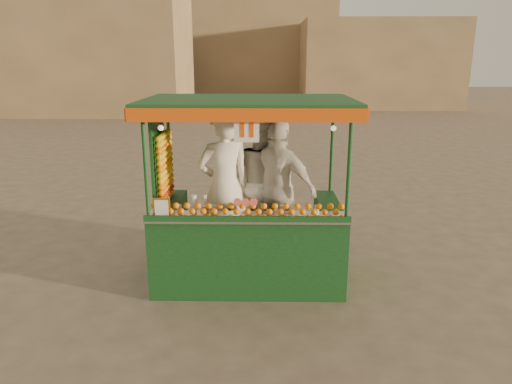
{
  "coord_description": "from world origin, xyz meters",
  "views": [
    {
      "loc": [
        0.17,
        -5.82,
        2.81
      ],
      "look_at": [
        0.07,
        0.1,
        1.14
      ],
      "focal_mm": 33.15,
      "sensor_mm": 36.0,
      "label": 1
    }
  ],
  "objects_px": {
    "vendor_left": "(224,186)",
    "vendor_right": "(279,189)",
    "vendor_middle": "(261,181)",
    "juice_cart": "(244,225)"
  },
  "relations": [
    {
      "from": "vendor_left",
      "to": "vendor_middle",
      "type": "distance_m",
      "value": 0.61
    },
    {
      "from": "vendor_middle",
      "to": "vendor_right",
      "type": "relative_size",
      "value": 1.03
    },
    {
      "from": "vendor_left",
      "to": "vendor_right",
      "type": "height_order",
      "value": "vendor_left"
    },
    {
      "from": "vendor_middle",
      "to": "juice_cart",
      "type": "bearing_deg",
      "value": 109.58
    },
    {
      "from": "vendor_middle",
      "to": "vendor_left",
      "type": "bearing_deg",
      "value": 81.71
    },
    {
      "from": "vendor_left",
      "to": "vendor_middle",
      "type": "bearing_deg",
      "value": -162.82
    },
    {
      "from": "vendor_right",
      "to": "juice_cart",
      "type": "bearing_deg",
      "value": 58.0
    },
    {
      "from": "juice_cart",
      "to": "vendor_middle",
      "type": "height_order",
      "value": "juice_cart"
    },
    {
      "from": "vendor_left",
      "to": "vendor_right",
      "type": "distance_m",
      "value": 0.71
    },
    {
      "from": "juice_cart",
      "to": "vendor_right",
      "type": "distance_m",
      "value": 0.66
    }
  ]
}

